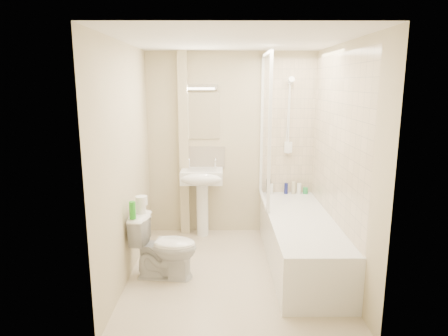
{
  "coord_description": "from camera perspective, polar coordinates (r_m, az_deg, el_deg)",
  "views": [
    {
      "loc": [
        -0.12,
        -3.98,
        2.01
      ],
      "look_at": [
        -0.1,
        0.2,
        1.11
      ],
      "focal_mm": 32.0,
      "sensor_mm": 36.0,
      "label": 1
    }
  ],
  "objects": [
    {
      "name": "shower_screen",
      "position": [
        4.84,
        5.93,
        5.45
      ],
      "size": [
        0.04,
        0.92,
        1.8
      ],
      "color": "white",
      "rests_on": "bathtub"
    },
    {
      "name": "floor",
      "position": [
        4.46,
        1.35,
        -14.63
      ],
      "size": [
        2.5,
        2.5,
        0.0
      ],
      "primitive_type": "plane",
      "color": "beige",
      "rests_on": "ground"
    },
    {
      "name": "tile_right",
      "position": [
        4.39,
        15.75,
        4.05
      ],
      "size": [
        0.01,
        2.1,
        1.75
      ],
      "primitive_type": "cube",
      "color": "beige",
      "rests_on": "wall_right"
    },
    {
      "name": "splashback",
      "position": [
        5.32,
        -3.1,
        1.52
      ],
      "size": [
        0.6,
        0.02,
        0.3
      ],
      "primitive_type": "cube",
      "color": "beige",
      "rests_on": "wall_back"
    },
    {
      "name": "bottle_green",
      "position": [
        5.45,
        11.56,
        -3.18
      ],
      "size": [
        0.06,
        0.06,
        0.08
      ],
      "primitive_type": "cylinder",
      "color": "green",
      "rests_on": "bathtub"
    },
    {
      "name": "strip_light",
      "position": [
        5.2,
        -3.23,
        11.48
      ],
      "size": [
        0.42,
        0.07,
        0.07
      ],
      "primitive_type": "cube",
      "color": "silver",
      "rests_on": "wall_back"
    },
    {
      "name": "bottle_white_a",
      "position": [
        5.36,
        6.76,
        -2.96
      ],
      "size": [
        0.05,
        0.05,
        0.14
      ],
      "primitive_type": "cylinder",
      "color": "white",
      "rests_on": "bathtub"
    },
    {
      "name": "shower_fixture",
      "position": [
        5.27,
        9.29,
        6.95
      ],
      "size": [
        0.1,
        0.16,
        0.99
      ],
      "color": "white",
      "rests_on": "wall_back"
    },
    {
      "name": "tile_back",
      "position": [
        5.32,
        9.19,
        5.69
      ],
      "size": [
        0.7,
        0.01,
        1.75
      ],
      "primitive_type": "cube",
      "color": "beige",
      "rests_on": "wall_back"
    },
    {
      "name": "bottle_cream",
      "position": [
        5.41,
        9.91,
        -2.79
      ],
      "size": [
        0.06,
        0.06,
        0.16
      ],
      "primitive_type": "cylinder",
      "color": "beige",
      "rests_on": "bathtub"
    },
    {
      "name": "mirror",
      "position": [
        5.24,
        -3.17,
        7.44
      ],
      "size": [
        0.46,
        0.01,
        0.6
      ],
      "primitive_type": "cube",
      "color": "white",
      "rests_on": "wall_back"
    },
    {
      "name": "bathtub",
      "position": [
        4.6,
        10.82,
        -10.02
      ],
      "size": [
        0.7,
        2.1,
        0.55
      ],
      "color": "white",
      "rests_on": "ground"
    },
    {
      "name": "pipe_boxing",
      "position": [
        5.26,
        -5.74,
        3.23
      ],
      "size": [
        0.12,
        0.12,
        2.4
      ],
      "primitive_type": "cube",
      "color": "beige",
      "rests_on": "ground"
    },
    {
      "name": "ceiling",
      "position": [
        4.0,
        1.53,
        17.76
      ],
      "size": [
        2.2,
        2.5,
        0.02
      ],
      "primitive_type": "cube",
      "color": "white",
      "rests_on": "wall_back"
    },
    {
      "name": "toilet_roll_upper",
      "position": [
        4.21,
        -11.71,
        -4.57
      ],
      "size": [
        0.12,
        0.12,
        0.09
      ],
      "primitive_type": "cylinder",
      "color": "white",
      "rests_on": "toilet_roll_lower"
    },
    {
      "name": "toilet",
      "position": [
        4.27,
        -8.47,
        -10.98
      ],
      "size": [
        0.54,
        0.76,
        0.68
      ],
      "primitive_type": "imported",
      "rotation": [
        0.0,
        0.0,
        1.45
      ],
      "color": "white",
      "rests_on": "ground"
    },
    {
      "name": "wall_back",
      "position": [
        5.29,
        1.03,
        3.36
      ],
      "size": [
        2.2,
        0.02,
        2.4
      ],
      "primitive_type": "cube",
      "color": "beige",
      "rests_on": "ground"
    },
    {
      "name": "toilet_roll_lower",
      "position": [
        4.23,
        -11.77,
        -5.76
      ],
      "size": [
        0.1,
        0.1,
        0.09
      ],
      "primitive_type": "cylinder",
      "color": "white",
      "rests_on": "toilet"
    },
    {
      "name": "wall_right",
      "position": [
        4.24,
        16.47,
        0.65
      ],
      "size": [
        0.02,
        2.5,
        2.4
      ],
      "primitive_type": "cube",
      "color": "beige",
      "rests_on": "ground"
    },
    {
      "name": "bottle_black_a",
      "position": [
        5.35,
        6.37,
        -2.64
      ],
      "size": [
        0.06,
        0.06,
        0.2
      ],
      "primitive_type": "cylinder",
      "color": "black",
      "rests_on": "bathtub"
    },
    {
      "name": "pedestal_sink",
      "position": [
        5.16,
        -3.18,
        -2.29
      ],
      "size": [
        0.53,
        0.49,
        1.03
      ],
      "color": "white",
      "rests_on": "ground"
    },
    {
      "name": "wall_left",
      "position": [
        4.18,
        -13.83,
        0.63
      ],
      "size": [
        0.02,
        2.5,
        2.4
      ],
      "primitive_type": "cube",
      "color": "beige",
      "rests_on": "ground"
    },
    {
      "name": "bottle_white_b",
      "position": [
        5.42,
        10.66,
        -2.9
      ],
      "size": [
        0.06,
        0.06,
        0.14
      ],
      "primitive_type": "cylinder",
      "color": "white",
      "rests_on": "bathtub"
    },
    {
      "name": "bottle_blue",
      "position": [
        5.39,
        8.85,
        -2.9
      ],
      "size": [
        0.05,
        0.05,
        0.15
      ],
      "primitive_type": "cylinder",
      "color": "navy",
      "rests_on": "bathtub"
    },
    {
      "name": "green_bottle",
      "position": [
        4.08,
        -12.94,
        -5.89
      ],
      "size": [
        0.06,
        0.06,
        0.18
      ],
      "primitive_type": "cylinder",
      "color": "green",
      "rests_on": "toilet"
    }
  ]
}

